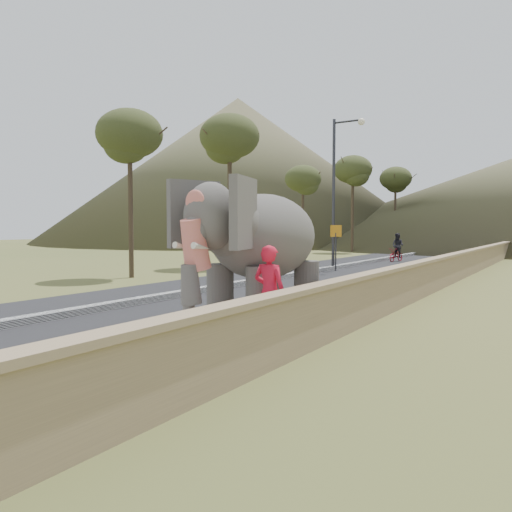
{
  "coord_description": "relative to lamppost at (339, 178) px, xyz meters",
  "views": [
    {
      "loc": [
        5.8,
        -8.97,
        2.31
      ],
      "look_at": [
        0.2,
        -0.13,
        1.7
      ],
      "focal_mm": 35.0,
      "sensor_mm": 36.0,
      "label": 1
    }
  ],
  "objects": [
    {
      "name": "ground",
      "position": [
        4.69,
        -15.82,
        -4.87
      ],
      "size": [
        160.0,
        160.0,
        0.0
      ],
      "primitive_type": "plane",
      "color": "olive",
      "rests_on": "ground"
    },
    {
      "name": "road",
      "position": [
        -0.31,
        -5.82,
        -4.86
      ],
      "size": [
        7.0,
        120.0,
        0.03
      ],
      "primitive_type": "cube",
      "color": "black",
      "rests_on": "ground"
    },
    {
      "name": "median",
      "position": [
        -0.31,
        -5.82,
        -4.76
      ],
      "size": [
        0.35,
        120.0,
        0.22
      ],
      "primitive_type": "cube",
      "color": "black",
      "rests_on": "ground"
    },
    {
      "name": "walkway",
      "position": [
        4.69,
        -5.82,
        -4.8
      ],
      "size": [
        3.0,
        120.0,
        0.15
      ],
      "primitive_type": "cube",
      "color": "#9E9687",
      "rests_on": "ground"
    },
    {
      "name": "parapet",
      "position": [
        6.34,
        -5.82,
        -4.32
      ],
      "size": [
        0.3,
        120.0,
        1.1
      ],
      "primitive_type": "cube",
      "color": "tan",
      "rests_on": "ground"
    },
    {
      "name": "lamppost",
      "position": [
        0.0,
        0.0,
        0.0
      ],
      "size": [
        1.76,
        0.36,
        8.0
      ],
      "color": "#2D2C31",
      "rests_on": "ground"
    },
    {
      "name": "signboard",
      "position": [
        0.19,
        -0.8,
        -3.23
      ],
      "size": [
        0.6,
        0.08,
        2.4
      ],
      "color": "#2D2D33",
      "rests_on": "ground"
    },
    {
      "name": "hill_left",
      "position": [
        -33.31,
        39.18,
        6.13
      ],
      "size": [
        60.0,
        60.0,
        22.0
      ],
      "primitive_type": "cone",
      "color": "brown",
      "rests_on": "ground"
    },
    {
      "name": "elephant_and_man",
      "position": [
        4.71,
        -15.28,
        -3.21
      ],
      "size": [
        2.45,
        4.32,
        3.05
      ],
      "color": "#615C58",
      "rests_on": "ground"
    },
    {
      "name": "motorcyclist",
      "position": [
        0.77,
        8.0,
        -4.12
      ],
      "size": [
        0.99,
        1.76,
        1.9
      ],
      "color": "maroon",
      "rests_on": "ground"
    },
    {
      "name": "trees",
      "position": [
        5.92,
        14.26,
        -0.78
      ],
      "size": [
        48.75,
        43.21,
        9.3
      ],
      "color": "#473828",
      "rests_on": "ground"
    }
  ]
}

